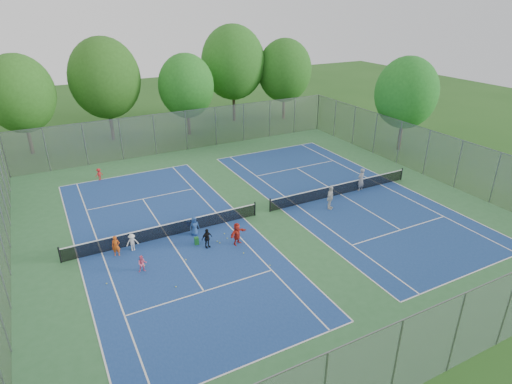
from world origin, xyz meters
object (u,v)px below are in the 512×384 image
net_right (341,189)px  instructor (361,180)px  net_left (167,231)px  ball_hopper (197,241)px  ball_crate (190,223)px

net_right → instructor: 1.93m
net_left → instructor: 15.87m
net_left → net_right: size_ratio=1.00×
ball_hopper → net_left: bearing=127.3°
net_right → ball_hopper: net_right is taller
net_left → instructor: size_ratio=6.89×
ball_crate → instructor: size_ratio=0.19×
net_left → ball_crate: net_left is taller
net_left → ball_hopper: bearing=-52.7°
net_left → net_right: same height
net_right → ball_crate: (-12.17, 0.85, -0.30)m
ball_crate → net_right: bearing=-4.0°
net_right → instructor: size_ratio=6.89×
instructor → net_right: bearing=-15.4°
net_right → ball_crate: net_right is taller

